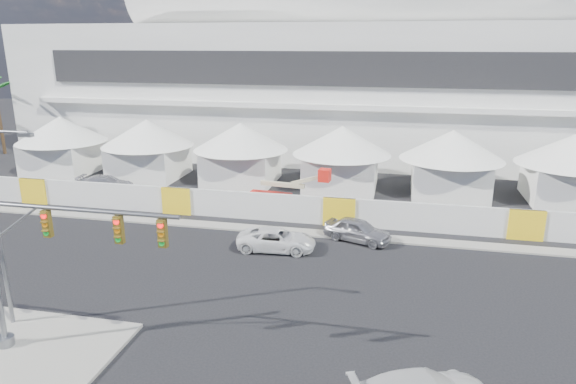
% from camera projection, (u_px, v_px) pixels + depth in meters
% --- Properties ---
extents(ground, '(160.00, 160.00, 0.00)m').
position_uv_depth(ground, '(169.00, 323.00, 23.25)').
color(ground, black).
rests_on(ground, ground).
extents(median_island, '(10.00, 5.00, 0.15)m').
position_uv_depth(median_island, '(6.00, 343.00, 21.65)').
color(median_island, gray).
rests_on(median_island, ground).
extents(far_curb, '(80.00, 1.20, 0.12)m').
position_uv_depth(far_curb, '(567.00, 253.00, 30.85)').
color(far_curb, gray).
rests_on(far_curb, ground).
extents(stadium, '(80.00, 24.80, 21.98)m').
position_uv_depth(stadium, '(394.00, 67.00, 57.68)').
color(stadium, silver).
rests_on(stadium, ground).
extents(tent_row, '(53.40, 8.40, 5.40)m').
position_uv_depth(tent_row, '(290.00, 150.00, 44.75)').
color(tent_row, white).
rests_on(tent_row, ground).
extents(hoarding_fence, '(70.00, 0.25, 2.00)m').
position_uv_depth(hoarding_fence, '(339.00, 212.00, 35.32)').
color(hoarding_fence, silver).
rests_on(hoarding_fence, ground).
extents(sedan_silver, '(3.08, 4.65, 1.47)m').
position_uv_depth(sedan_silver, '(358.00, 230.00, 32.67)').
color(sedan_silver, '#AAA9AE').
rests_on(sedan_silver, ground).
extents(pickup_curb, '(2.55, 4.93, 1.33)m').
position_uv_depth(pickup_curb, '(276.00, 240.00, 31.28)').
color(pickup_curb, white).
rests_on(pickup_curb, ground).
extents(lot_car_c, '(2.52, 4.93, 1.37)m').
position_uv_depth(lot_car_c, '(106.00, 184.00, 43.45)').
color(lot_car_c, silver).
rests_on(lot_car_c, ground).
extents(traffic_mast, '(8.49, 0.69, 7.12)m').
position_uv_depth(traffic_mast, '(31.00, 262.00, 19.86)').
color(traffic_mast, slate).
rests_on(traffic_mast, median_island).
extents(streetlight_median, '(2.46, 0.25, 8.88)m').
position_uv_depth(streetlight_median, '(0.00, 215.00, 21.63)').
color(streetlight_median, slate).
rests_on(streetlight_median, median_island).
extents(boom_lift, '(6.56, 1.82, 3.29)m').
position_uv_depth(boom_lift, '(277.00, 196.00, 39.44)').
color(boom_lift, red).
rests_on(boom_lift, ground).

